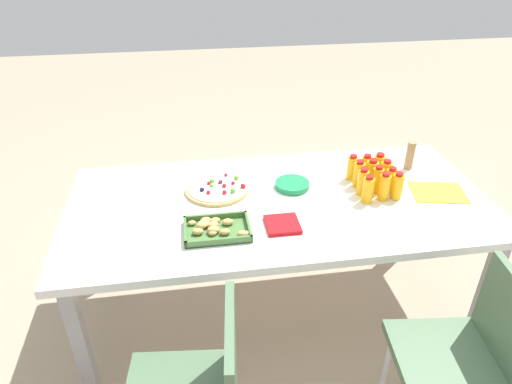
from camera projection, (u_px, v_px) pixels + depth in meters
ground_plane at (276, 308)px, 2.60m from camera, size 12.00×12.00×0.00m
party_table at (279, 211)px, 2.26m from camera, size 2.04×0.97×0.72m
chair_far_left at (468, 352)px, 1.73m from camera, size 0.44×0.44×0.83m
juice_bottle_0 at (379, 166)px, 2.40m from camera, size 0.06×0.06×0.13m
juice_bottle_1 at (366, 167)px, 2.39m from camera, size 0.06×0.06×0.13m
juice_bottle_2 at (352, 168)px, 2.38m from camera, size 0.05×0.05×0.14m
juice_bottle_3 at (386, 172)px, 2.34m from camera, size 0.06×0.06×0.13m
juice_bottle_4 at (372, 173)px, 2.32m from camera, size 0.06×0.06×0.15m
juice_bottle_5 at (359, 174)px, 2.31m from camera, size 0.06×0.06×0.14m
juice_bottle_6 at (391, 180)px, 2.27m from camera, size 0.06×0.06×0.13m
juice_bottle_7 at (377, 180)px, 2.26m from camera, size 0.05×0.05×0.14m
juice_bottle_8 at (362, 182)px, 2.25m from camera, size 0.05×0.05×0.14m
juice_bottle_9 at (397, 186)px, 2.21m from camera, size 0.05×0.05×0.14m
juice_bottle_10 at (384, 187)px, 2.20m from camera, size 0.05×0.05×0.15m
juice_bottle_11 at (368, 190)px, 2.18m from camera, size 0.05×0.05×0.14m
fruit_pizza at (217, 188)px, 2.30m from camera, size 0.32×0.32×0.05m
snack_tray at (216, 229)px, 2.00m from camera, size 0.29×0.20×0.04m
plate_stack at (292, 185)px, 2.33m from camera, size 0.18×0.18×0.03m
napkin_stack at (282, 224)px, 2.04m from camera, size 0.15×0.15×0.02m
cardboard_tube at (410, 156)px, 2.47m from camera, size 0.04×0.04×0.16m
paper_folder at (438, 192)px, 2.29m from camera, size 0.30×0.25×0.01m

